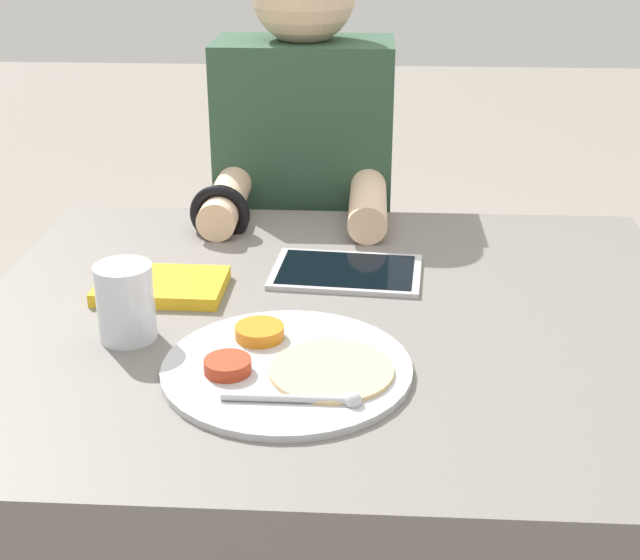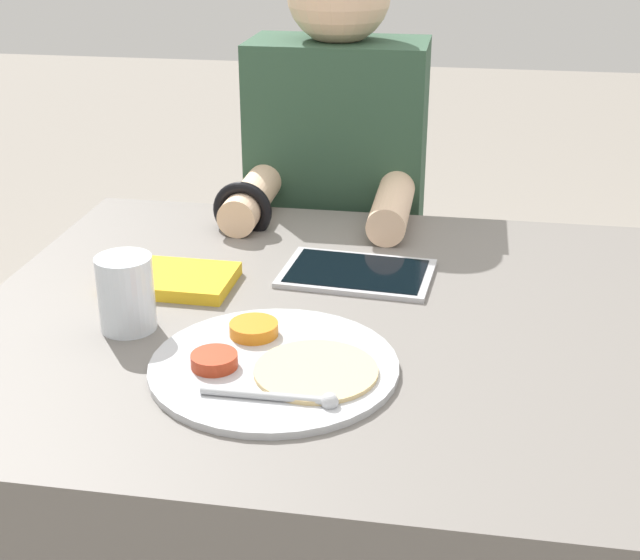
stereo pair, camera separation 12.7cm
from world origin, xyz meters
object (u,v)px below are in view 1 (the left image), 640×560
(red_notebook, at_px, (162,287))
(tablet_device, at_px, (346,272))
(thali_tray, at_px, (288,367))
(person_diner, at_px, (305,252))
(drinking_glass, at_px, (126,302))

(red_notebook, height_order, tablet_device, red_notebook)
(red_notebook, bearing_deg, thali_tray, -47.56)
(red_notebook, bearing_deg, person_diner, 71.24)
(drinking_glass, bearing_deg, tablet_device, 38.85)
(drinking_glass, bearing_deg, person_diner, 74.24)
(red_notebook, bearing_deg, drinking_glass, -94.70)
(tablet_device, relative_size, person_diner, 0.20)
(thali_tray, distance_m, red_notebook, 0.32)
(thali_tray, distance_m, drinking_glass, 0.25)
(thali_tray, bearing_deg, red_notebook, 132.44)
(thali_tray, bearing_deg, drinking_glass, 160.09)
(tablet_device, xyz_separation_m, person_diner, (-0.10, 0.45, -0.15))
(person_diner, relative_size, drinking_glass, 11.24)
(person_diner, bearing_deg, red_notebook, -108.76)
(red_notebook, distance_m, tablet_device, 0.30)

